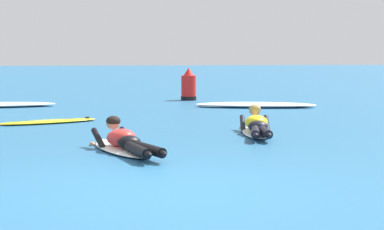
{
  "coord_description": "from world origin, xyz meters",
  "views": [
    {
      "loc": [
        -0.62,
        -7.4,
        1.45
      ],
      "look_at": [
        0.86,
        3.8,
        0.45
      ],
      "focal_mm": 66.61,
      "sensor_mm": 36.0,
      "label": 1
    }
  ],
  "objects": [
    {
      "name": "surfer_far",
      "position": [
        2.14,
        4.8,
        0.14
      ],
      "size": [
        0.81,
        2.54,
        0.54
      ],
      "color": "silver",
      "rests_on": "ground"
    },
    {
      "name": "surfer_near",
      "position": [
        -0.26,
        2.86,
        0.14
      ],
      "size": [
        1.1,
        2.44,
        0.55
      ],
      "color": "white",
      "rests_on": "ground"
    },
    {
      "name": "ground_plane",
      "position": [
        0.0,
        10.0,
        0.0
      ],
      "size": [
        120.0,
        120.0,
        0.0
      ],
      "primitive_type": "plane",
      "color": "#235B84"
    },
    {
      "name": "whitewater_back",
      "position": [
        3.48,
        10.87,
        0.06
      ],
      "size": [
        3.3,
        1.65,
        0.14
      ],
      "color": "white",
      "rests_on": "ground"
    },
    {
      "name": "drifting_surfboard",
      "position": [
        -1.63,
        7.35,
        0.03
      ],
      "size": [
        2.15,
        1.44,
        0.16
      ],
      "color": "yellow",
      "rests_on": "ground"
    },
    {
      "name": "channel_marker_buoy",
      "position": [
        2.08,
        13.87,
        0.39
      ],
      "size": [
        0.47,
        0.47,
        0.99
      ],
      "color": "red",
      "rests_on": "ground"
    }
  ]
}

